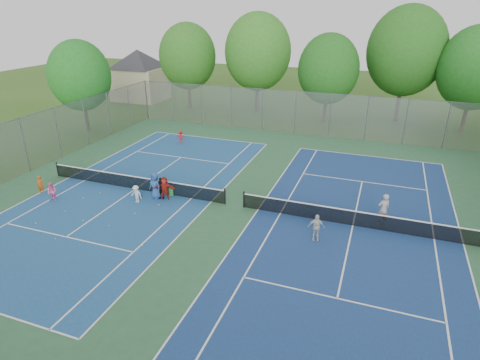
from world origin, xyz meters
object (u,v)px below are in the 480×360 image
instructor (383,209)px  ball_crate (139,195)px  ball_hopper (171,192)px  net_left (135,183)px  net_right (354,218)px

instructor → ball_crate: bearing=-23.5°
ball_hopper → instructor: (12.77, 0.78, 0.65)m
net_left → ball_crate: (0.91, -0.99, -0.32)m
ball_crate → instructor: instructor is taller
ball_crate → instructor: 14.68m
net_left → net_right: (14.00, 0.00, 0.00)m
instructor → net_left: bearing=-27.5°
net_left → net_right: same height
ball_hopper → instructor: instructor is taller
net_left → ball_crate: 1.38m
net_right → net_left: bearing=180.0°
net_right → ball_hopper: bearing=-179.8°
net_left → instructor: bearing=2.8°
net_right → instructor: instructor is taller
ball_hopper → net_left: bearing=179.2°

